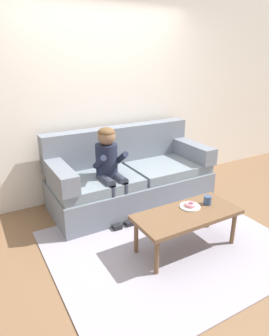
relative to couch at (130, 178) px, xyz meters
name	(u,v)px	position (x,y,z in m)	size (l,w,h in m)	color
ground	(156,235)	(-0.14, -0.85, -0.35)	(10.00, 10.00, 0.00)	brown
wall_back	(100,93)	(-0.14, 0.55, 1.05)	(8.00, 0.10, 2.80)	silver
area_rug	(169,246)	(-0.14, -1.10, -0.34)	(2.37, 1.93, 0.01)	#9993A3
couch	(130,178)	(0.00, 0.00, 0.00)	(2.08, 0.90, 0.98)	slate
coffee_table	(187,217)	(-0.01, -1.20, 0.02)	(1.07, 0.49, 0.41)	brown
person_child	(110,165)	(-0.38, -0.21, 0.32)	(0.34, 0.58, 1.10)	#1E2338
plate	(190,207)	(0.09, -1.12, 0.07)	(0.21, 0.21, 0.01)	white
donut	(190,204)	(0.09, -1.12, 0.10)	(0.12, 0.12, 0.04)	pink
mug	(207,200)	(0.29, -1.16, 0.11)	(0.08, 0.08, 0.09)	#334C72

